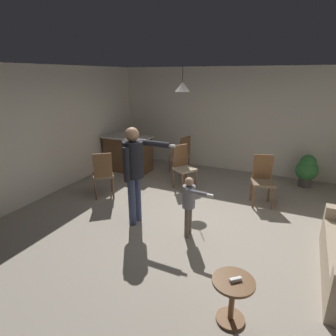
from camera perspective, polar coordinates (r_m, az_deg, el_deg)
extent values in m
plane|color=#9E9384|center=(5.12, 3.87, -10.65)|extent=(7.68, 7.68, 0.00)
cube|color=silver|center=(7.63, 12.98, 9.55)|extent=(6.40, 0.10, 2.70)
cube|color=silver|center=(6.44, -23.61, 6.84)|extent=(0.10, 6.40, 2.70)
cylinder|color=brown|center=(3.81, 30.91, -24.98)|extent=(0.05, 0.05, 0.06)
cylinder|color=brown|center=(5.12, 29.83, -12.97)|extent=(0.05, 0.05, 0.06)
cube|color=brown|center=(7.57, -8.21, 2.82)|extent=(1.20, 0.60, 0.91)
cube|color=beige|center=(7.45, -8.38, 6.33)|extent=(1.26, 0.66, 0.04)
cylinder|color=brown|center=(3.12, 13.34, -21.80)|extent=(0.44, 0.44, 0.03)
cylinder|color=brown|center=(3.29, 12.97, -25.25)|extent=(0.06, 0.06, 0.49)
cylinder|color=brown|center=(3.45, 12.66, -28.01)|extent=(0.31, 0.31, 0.03)
cylinder|color=#384260|center=(4.96, -6.29, -6.14)|extent=(0.13, 0.13, 0.86)
cylinder|color=#384260|center=(4.82, -7.42, -6.94)|extent=(0.13, 0.13, 0.86)
cylinder|color=black|center=(4.62, -7.20, 1.74)|extent=(0.34, 0.34, 0.61)
sphere|color=#9E7556|center=(4.52, -7.42, 6.86)|extent=(0.23, 0.23, 0.23)
cylinder|color=black|center=(4.58, -2.95, 5.01)|extent=(0.58, 0.11, 0.10)
cube|color=white|center=(4.44, 0.66, 4.59)|extent=(0.13, 0.04, 0.04)
cylinder|color=black|center=(4.48, -8.55, 0.69)|extent=(0.10, 0.10, 0.57)
cylinder|color=#60564C|center=(4.60, 4.46, -10.60)|extent=(0.07, 0.07, 0.51)
cylinder|color=#60564C|center=(4.52, 3.88, -11.19)|extent=(0.07, 0.07, 0.51)
cylinder|color=slate|center=(4.36, 4.31, -5.89)|extent=(0.20, 0.20, 0.36)
sphere|color=tan|center=(4.26, 4.39, -2.82)|extent=(0.14, 0.14, 0.14)
cylinder|color=slate|center=(4.47, 4.95, -5.55)|extent=(0.06, 0.06, 0.34)
cylinder|color=slate|center=(4.14, 5.81, -5.03)|extent=(0.35, 0.09, 0.06)
cube|color=white|center=(4.07, 8.41, -5.56)|extent=(0.13, 0.05, 0.04)
cylinder|color=brown|center=(6.58, 3.78, -1.60)|extent=(0.04, 0.04, 0.45)
cylinder|color=brown|center=(6.38, 1.16, -2.20)|extent=(0.04, 0.04, 0.45)
cylinder|color=brown|center=(6.31, 5.70, -2.56)|extent=(0.04, 0.04, 0.45)
cylinder|color=brown|center=(6.11, 3.02, -3.22)|extent=(0.04, 0.04, 0.45)
cube|color=tan|center=(6.26, 3.46, -0.25)|extent=(0.58, 0.58, 0.05)
cube|color=brown|center=(6.32, 2.51, 2.59)|extent=(0.24, 0.34, 0.50)
cylinder|color=brown|center=(6.07, 20.08, -4.53)|extent=(0.04, 0.04, 0.45)
cylinder|color=brown|center=(6.01, 16.72, -4.43)|extent=(0.04, 0.04, 0.45)
cylinder|color=brown|center=(5.75, 20.77, -5.93)|extent=(0.04, 0.04, 0.45)
cylinder|color=brown|center=(5.68, 17.21, -5.84)|extent=(0.04, 0.04, 0.45)
cube|color=#7F664C|center=(5.78, 18.95, -2.90)|extent=(0.52, 0.52, 0.05)
cube|color=brown|center=(5.87, 18.91, 0.28)|extent=(0.37, 0.15, 0.50)
cylinder|color=brown|center=(7.14, 2.58, 0.09)|extent=(0.04, 0.04, 0.45)
cylinder|color=brown|center=(7.42, 4.28, 0.78)|extent=(0.04, 0.04, 0.45)
cylinder|color=brown|center=(7.36, 0.36, 0.67)|extent=(0.04, 0.04, 0.45)
cylinder|color=brown|center=(7.62, 2.08, 1.31)|extent=(0.04, 0.04, 0.45)
cube|color=#997F60|center=(7.31, 2.35, 2.59)|extent=(0.51, 0.51, 0.05)
cube|color=brown|center=(7.13, 3.59, 4.43)|extent=(0.14, 0.38, 0.50)
cylinder|color=brown|center=(5.97, -14.66, -4.38)|extent=(0.04, 0.04, 0.45)
cylinder|color=brown|center=(5.98, -11.22, -4.07)|extent=(0.04, 0.04, 0.45)
cylinder|color=brown|center=(6.30, -14.77, -3.13)|extent=(0.04, 0.04, 0.45)
cylinder|color=brown|center=(6.31, -11.51, -2.84)|extent=(0.04, 0.04, 0.45)
cube|color=#7F664C|center=(6.05, -13.22, -1.40)|extent=(0.59, 0.59, 0.05)
cube|color=brown|center=(5.78, -13.31, 0.54)|extent=(0.31, 0.28, 0.50)
cylinder|color=#4C4742|center=(7.27, 26.32, -2.52)|extent=(0.29, 0.29, 0.23)
sphere|color=#387F3D|center=(7.18, 26.65, -0.38)|extent=(0.50, 0.50, 0.50)
sphere|color=#387F3D|center=(7.13, 26.85, 0.94)|extent=(0.37, 0.37, 0.37)
cube|color=white|center=(3.10, 13.71, -21.40)|extent=(0.12, 0.11, 0.04)
cone|color=silver|center=(6.22, 3.00, 16.35)|extent=(0.32, 0.32, 0.20)
cylinder|color=black|center=(6.21, 3.05, 18.84)|extent=(0.01, 0.01, 0.36)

